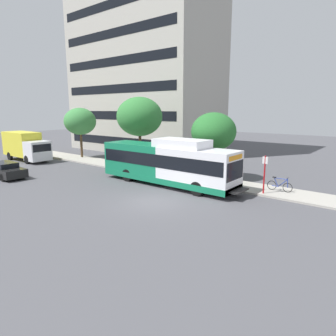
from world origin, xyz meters
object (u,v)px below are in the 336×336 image
Objects in this scene: street_tree_near_stop at (214,132)px; street_tree_mid_block at (140,117)px; bus_stop_sign_pole at (265,172)px; bicycle_parked at (280,185)px; parked_car_far_lane at (5,170)px; transit_bus at (167,163)px; street_tree_far_block at (80,121)px; box_truck_background at (26,146)px.

street_tree_mid_block reaches higher than street_tree_near_stop.
street_tree_mid_block is (0.41, 8.70, 1.07)m from street_tree_near_stop.
bicycle_parked is at bearing -27.75° from bus_stop_sign_pole.
street_tree_mid_block is 1.53× the size of parked_car_far_lane.
transit_bus reaches higher than bicycle_parked.
street_tree_near_stop reaches higher than transit_bus.
bicycle_parked is 0.30× the size of street_tree_far_block.
street_tree_far_block is at bearing 85.51° from bus_stop_sign_pole.
transit_bus is 8.34m from bicycle_parked.
transit_bus is at bearing 152.26° from street_tree_near_stop.
street_tree_near_stop reaches higher than parked_car_far_lane.
bicycle_parked is 15.17m from street_tree_mid_block.
parked_car_far_lane is at bearing 116.11° from bicycle_parked.
transit_bus is 1.78× the size of street_tree_mid_block.
transit_bus is 16.81m from street_tree_far_block.
bus_stop_sign_pole is at bearing -109.73° from street_tree_near_stop.
parked_car_far_lane is at bearing 125.88° from street_tree_near_stop.
parked_car_far_lane is at bearing -160.55° from street_tree_far_block.
street_tree_far_block is (1.82, 23.17, 2.76)m from bus_stop_sign_pole.
transit_bus is 1.75× the size of box_truck_background.
street_tree_far_block is at bearing 77.30° from transit_bus.
street_tree_far_block is 6.71m from box_truck_background.
street_tree_mid_block is at bearing -87.52° from street_tree_far_block.
transit_bus is 2.09× the size of street_tree_far_block.
transit_bus is 8.60m from street_tree_mid_block.
transit_bus reaches higher than box_truck_background.
street_tree_far_block is (3.65, 16.18, 2.71)m from transit_bus.
box_truck_background is (-4.46, 27.42, 1.18)m from bicycle_parked.
box_truck_background reaches higher than bus_stop_sign_pole.
parked_car_far_lane is 0.64× the size of box_truck_background.
street_tree_mid_block is at bearing -67.34° from box_truck_background.
bicycle_parked is 0.39× the size of parked_car_far_lane.
bicycle_parked is at bearing -67.96° from transit_bus.
transit_bus is at bearing 104.65° from bus_stop_sign_pole.
bus_stop_sign_pole is 0.38× the size of street_tree_mid_block.
street_tree_near_stop is at bearing 70.27° from bus_stop_sign_pole.
box_truck_background is at bearing 144.50° from street_tree_far_block.
bicycle_parked is 24.16m from street_tree_far_block.
transit_bus is at bearing 112.04° from bicycle_parked.
street_tree_far_block reaches higher than bicycle_parked.
street_tree_far_block is 1.30× the size of parked_car_far_lane.
bus_stop_sign_pole is (1.83, -6.99, -0.05)m from transit_bus.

